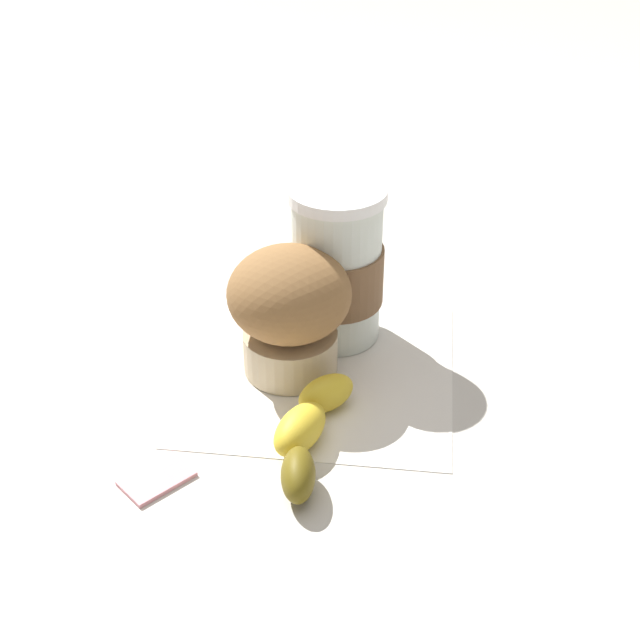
{
  "coord_description": "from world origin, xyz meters",
  "views": [
    {
      "loc": [
        0.61,
        -0.06,
        0.45
      ],
      "look_at": [
        0.0,
        0.0,
        0.05
      ],
      "focal_mm": 50.0,
      "sensor_mm": 36.0,
      "label": 1
    }
  ],
  "objects_px": {
    "coffee_cup": "(337,266)",
    "banana": "(309,431)",
    "muffin": "(290,307)",
    "sugar_packet": "(157,477)"
  },
  "relations": [
    {
      "from": "coffee_cup",
      "to": "muffin",
      "type": "height_order",
      "value": "coffee_cup"
    },
    {
      "from": "banana",
      "to": "sugar_packet",
      "type": "height_order",
      "value": "banana"
    },
    {
      "from": "coffee_cup",
      "to": "sugar_packet",
      "type": "height_order",
      "value": "coffee_cup"
    },
    {
      "from": "coffee_cup",
      "to": "muffin",
      "type": "distance_m",
      "value": 0.07
    },
    {
      "from": "coffee_cup",
      "to": "sugar_packet",
      "type": "relative_size",
      "value": 2.85
    },
    {
      "from": "coffee_cup",
      "to": "banana",
      "type": "relative_size",
      "value": 1.03
    },
    {
      "from": "coffee_cup",
      "to": "banana",
      "type": "bearing_deg",
      "value": -13.79
    },
    {
      "from": "coffee_cup",
      "to": "muffin",
      "type": "relative_size",
      "value": 1.27
    },
    {
      "from": "coffee_cup",
      "to": "banana",
      "type": "xyz_separation_m",
      "value": [
        0.15,
        -0.04,
        -0.05
      ]
    },
    {
      "from": "muffin",
      "to": "banana",
      "type": "xyz_separation_m",
      "value": [
        0.1,
        0.01,
        -0.05
      ]
    }
  ]
}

